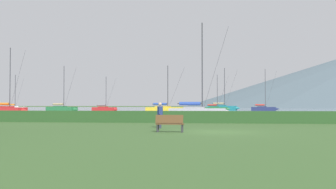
{
  "coord_description": "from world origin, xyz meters",
  "views": [
    {
      "loc": [
        0.26,
        -21.9,
        1.49
      ],
      "look_at": [
        -9.91,
        54.57,
        3.54
      ],
      "focal_mm": 42.14,
      "sensor_mm": 36.0,
      "label": 1
    }
  ],
  "objects": [
    {
      "name": "sailboat_slip_5",
      "position": [
        0.92,
        89.47,
        0.76
      ],
      "size": [
        9.23,
        4.44,
        11.88
      ],
      "rotation": [
        0.0,
        0.0,
        -0.24
      ],
      "color": "#19707A",
      "rests_on": "harbor_water"
    },
    {
      "name": "sailboat_slip_9",
      "position": [
        11.29,
        81.51,
        0.61
      ],
      "size": [
        7.18,
        2.56,
        10.71
      ],
      "rotation": [
        0.0,
        0.0,
        -0.08
      ],
      "color": "navy",
      "rests_on": "harbor_water"
    },
    {
      "name": "sailboat_slip_6",
      "position": [
        -9.77,
        49.8,
        0.65
      ],
      "size": [
        8.01,
        3.51,
        8.73
      ],
      "rotation": [
        0.0,
        0.0,
        -0.18
      ],
      "color": "gold",
      "rests_on": "harbor_water"
    },
    {
      "name": "hedge_line",
      "position": [
        0.0,
        11.0,
        0.49
      ],
      "size": [
        80.0,
        1.2,
        0.98
      ],
      "primitive_type": "cube",
      "color": "#284C23",
      "rests_on": "ground_plane"
    },
    {
      "name": "person_seated_viewer",
      "position": [
        -3.57,
        2.99,
        0.97
      ],
      "size": [
        0.36,
        0.57,
        1.65
      ],
      "rotation": [
        0.0,
        0.0,
        -0.02
      ],
      "color": "#2D3347",
      "rests_on": "ground_plane"
    },
    {
      "name": "ground_plane",
      "position": [
        0.0,
        0.0,
        0.0
      ],
      "size": [
        1000.0,
        1000.0,
        0.0
      ],
      "primitive_type": "plane",
      "color": "#3D602D"
    },
    {
      "name": "sailboat_slip_2",
      "position": [
        -27.47,
        70.31,
        0.57
      ],
      "size": [
        6.96,
        3.63,
        8.31
      ],
      "rotation": [
        0.0,
        0.0,
        -0.29
      ],
      "color": "red",
      "rests_on": "harbor_water"
    },
    {
      "name": "park_bench_near_path",
      "position": [
        -2.48,
        -0.63,
        0.53
      ],
      "size": [
        1.54,
        0.56,
        0.95
      ],
      "rotation": [
        0.0,
        0.0,
        -0.06
      ],
      "color": "brown",
      "rests_on": "ground_plane"
    },
    {
      "name": "sailboat_slip_10",
      "position": [
        -35.96,
        41.45,
        0.67
      ],
      "size": [
        8.07,
        3.87,
        11.33
      ],
      "rotation": [
        0.0,
        0.0,
        -0.23
      ],
      "color": "red",
      "rests_on": "harbor_water"
    },
    {
      "name": "sailboat_slip_0",
      "position": [
        -2.4,
        26.29,
        0.67
      ],
      "size": [
        7.92,
        2.6,
        11.57
      ],
      "rotation": [
        0.0,
        0.0,
        -0.04
      ],
      "color": "#9E9EA3",
      "rests_on": "harbor_water"
    },
    {
      "name": "sailboat_slip_11",
      "position": [
        -33.86,
        59.87,
        0.65
      ],
      "size": [
        7.97,
        4.03,
        9.97
      ],
      "rotation": [
        0.0,
        0.0,
        -0.27
      ],
      "color": "#236B38",
      "rests_on": "harbor_water"
    },
    {
      "name": "harbor_water",
      "position": [
        0.0,
        137.0,
        0.0
      ],
      "size": [
        320.0,
        246.0,
        0.0
      ],
      "primitive_type": "cube",
      "color": "#8499A8",
      "rests_on": "ground_plane"
    },
    {
      "name": "sailboat_slip_3",
      "position": [
        -0.91,
        78.36,
        0.58
      ],
      "size": [
        7.09,
        3.11,
        9.17
      ],
      "rotation": [
        0.0,
        0.0,
        -0.18
      ],
      "color": "#236B38",
      "rests_on": "harbor_water"
    },
    {
      "name": "sailboat_slip_4",
      "position": [
        -52.08,
        72.59,
        0.62
      ],
      "size": [
        7.56,
        3.92,
        9.2
      ],
      "rotation": [
        0.0,
        0.0,
        -0.29
      ],
      "color": "white",
      "rests_on": "harbor_water"
    }
  ]
}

